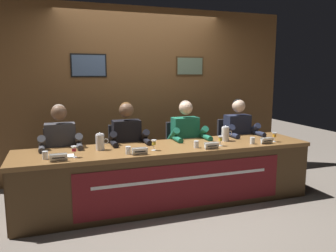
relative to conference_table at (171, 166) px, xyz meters
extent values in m
plane|color=#70665B|center=(0.00, 0.12, -0.50)|extent=(12.00, 12.00, 0.00)
cube|color=brown|center=(0.00, 1.40, 0.80)|extent=(4.83, 0.12, 2.60)
cube|color=black|center=(-0.80, 1.34, 1.22)|extent=(0.51, 0.02, 0.34)
cube|color=slate|center=(-0.80, 1.32, 1.22)|extent=(0.47, 0.01, 0.30)
cube|color=#4C3319|center=(0.79, 1.34, 1.22)|extent=(0.47, 0.02, 0.30)
cube|color=slate|center=(0.79, 1.32, 1.22)|extent=(0.43, 0.01, 0.26)
cube|color=brown|center=(0.00, 0.12, 0.20)|extent=(3.63, 0.80, 0.05)
cube|color=#4C341B|center=(0.00, -0.26, -0.16)|extent=(3.57, 0.04, 0.68)
cube|color=#4C341B|center=(-1.77, 0.12, -0.16)|extent=(0.08, 0.72, 0.68)
cube|color=#4C341B|center=(1.76, 0.12, -0.16)|extent=(0.08, 0.72, 0.68)
cube|color=maroon|center=(0.06, -0.28, -0.16)|extent=(2.48, 0.01, 0.53)
cube|color=white|center=(0.06, -0.29, -0.07)|extent=(2.11, 0.00, 0.04)
cylinder|color=black|center=(-1.25, 0.62, -0.49)|extent=(0.44, 0.44, 0.02)
cylinder|color=black|center=(-1.25, 0.62, -0.27)|extent=(0.05, 0.05, 0.42)
cube|color=#232328|center=(-1.25, 0.62, -0.04)|extent=(0.44, 0.44, 0.03)
cube|color=#232328|center=(-1.25, 0.82, 0.19)|extent=(0.40, 0.05, 0.44)
cylinder|color=black|center=(-1.35, 0.27, -0.27)|extent=(0.10, 0.10, 0.47)
cylinder|color=black|center=(-1.15, 0.27, -0.27)|extent=(0.10, 0.10, 0.47)
cylinder|color=black|center=(-1.35, 0.42, 0.02)|extent=(0.13, 0.34, 0.13)
cylinder|color=black|center=(-1.15, 0.42, 0.02)|extent=(0.13, 0.34, 0.13)
cube|color=#38383D|center=(-1.25, 0.59, 0.26)|extent=(0.36, 0.20, 0.48)
sphere|color=brown|center=(-1.25, 0.57, 0.64)|extent=(0.19, 0.19, 0.19)
sphere|color=gray|center=(-1.25, 0.58, 0.65)|extent=(0.17, 0.17, 0.17)
cylinder|color=#38383D|center=(-1.46, 0.49, 0.28)|extent=(0.09, 0.30, 0.25)
cylinder|color=#38383D|center=(-1.04, 0.49, 0.28)|extent=(0.09, 0.30, 0.25)
cylinder|color=#38383D|center=(-1.46, 0.33, 0.25)|extent=(0.07, 0.24, 0.07)
cylinder|color=#38383D|center=(-1.04, 0.33, 0.25)|extent=(0.07, 0.24, 0.07)
cube|color=white|center=(-1.29, -0.20, 0.26)|extent=(0.18, 0.03, 0.08)
cube|color=white|center=(-1.29, -0.17, 0.26)|extent=(0.18, 0.03, 0.08)
cube|color=black|center=(-1.29, -0.21, 0.26)|extent=(0.12, 0.01, 0.01)
cylinder|color=white|center=(-1.13, -0.08, 0.23)|extent=(0.06, 0.06, 0.00)
cylinder|color=white|center=(-1.13, -0.08, 0.26)|extent=(0.01, 0.01, 0.05)
cone|color=white|center=(-1.13, -0.08, 0.32)|extent=(0.06, 0.06, 0.06)
cylinder|color=#B21E2D|center=(-1.13, -0.08, 0.31)|extent=(0.04, 0.04, 0.04)
cylinder|color=silver|center=(-1.42, -0.06, 0.27)|extent=(0.06, 0.06, 0.08)
cylinder|color=silver|center=(-1.42, -0.06, 0.25)|extent=(0.05, 0.05, 0.05)
cylinder|color=black|center=(-0.42, 0.62, -0.49)|extent=(0.44, 0.44, 0.02)
cylinder|color=black|center=(-0.42, 0.62, -0.27)|extent=(0.05, 0.05, 0.42)
cube|color=#232328|center=(-0.42, 0.62, -0.04)|extent=(0.44, 0.44, 0.03)
cube|color=#232328|center=(-0.42, 0.82, 0.19)|extent=(0.40, 0.05, 0.44)
cylinder|color=black|center=(-0.52, 0.27, -0.27)|extent=(0.10, 0.10, 0.47)
cylinder|color=black|center=(-0.32, 0.27, -0.27)|extent=(0.10, 0.10, 0.47)
cylinder|color=black|center=(-0.52, 0.42, 0.02)|extent=(0.13, 0.34, 0.13)
cylinder|color=black|center=(-0.32, 0.42, 0.02)|extent=(0.13, 0.34, 0.13)
cube|color=black|center=(-0.42, 0.59, 0.26)|extent=(0.36, 0.20, 0.48)
sphere|color=brown|center=(-0.42, 0.57, 0.64)|extent=(0.19, 0.19, 0.19)
sphere|color=#593819|center=(-0.42, 0.58, 0.65)|extent=(0.17, 0.17, 0.17)
cylinder|color=black|center=(-0.63, 0.49, 0.28)|extent=(0.09, 0.30, 0.25)
cylinder|color=black|center=(-0.21, 0.49, 0.28)|extent=(0.09, 0.30, 0.25)
cylinder|color=black|center=(-0.63, 0.33, 0.25)|extent=(0.07, 0.24, 0.07)
cylinder|color=black|center=(-0.21, 0.33, 0.25)|extent=(0.07, 0.24, 0.07)
cube|color=white|center=(-0.44, -0.21, 0.26)|extent=(0.17, 0.03, 0.08)
cube|color=white|center=(-0.44, -0.18, 0.26)|extent=(0.17, 0.03, 0.08)
cube|color=black|center=(-0.44, -0.21, 0.26)|extent=(0.12, 0.01, 0.01)
cylinder|color=white|center=(-0.23, -0.05, 0.23)|extent=(0.06, 0.06, 0.00)
cylinder|color=white|center=(-0.23, -0.05, 0.26)|extent=(0.01, 0.01, 0.05)
cone|color=white|center=(-0.23, -0.05, 0.32)|extent=(0.06, 0.06, 0.06)
cylinder|color=yellow|center=(-0.23, -0.05, 0.31)|extent=(0.04, 0.04, 0.04)
cylinder|color=silver|center=(-0.55, -0.12, 0.27)|extent=(0.06, 0.06, 0.08)
cylinder|color=silver|center=(-0.55, -0.12, 0.25)|extent=(0.05, 0.05, 0.05)
cylinder|color=black|center=(0.41, 0.62, -0.49)|extent=(0.44, 0.44, 0.02)
cylinder|color=black|center=(0.41, 0.62, -0.27)|extent=(0.05, 0.05, 0.42)
cube|color=#232328|center=(0.41, 0.62, -0.04)|extent=(0.44, 0.44, 0.03)
cube|color=#232328|center=(0.41, 0.82, 0.19)|extent=(0.40, 0.05, 0.44)
cylinder|color=black|center=(0.31, 0.27, -0.27)|extent=(0.10, 0.10, 0.47)
cylinder|color=black|center=(0.51, 0.27, -0.27)|extent=(0.10, 0.10, 0.47)
cylinder|color=black|center=(0.31, 0.42, 0.02)|extent=(0.13, 0.34, 0.13)
cylinder|color=black|center=(0.51, 0.42, 0.02)|extent=(0.13, 0.34, 0.13)
cube|color=#196047|center=(0.41, 0.59, 0.26)|extent=(0.36, 0.20, 0.48)
sphere|color=beige|center=(0.41, 0.57, 0.64)|extent=(0.19, 0.19, 0.19)
sphere|color=gray|center=(0.41, 0.58, 0.65)|extent=(0.17, 0.17, 0.17)
cylinder|color=#196047|center=(0.20, 0.49, 0.28)|extent=(0.09, 0.30, 0.25)
cylinder|color=#196047|center=(0.62, 0.49, 0.28)|extent=(0.09, 0.30, 0.25)
cylinder|color=#196047|center=(0.20, 0.33, 0.25)|extent=(0.07, 0.24, 0.07)
cylinder|color=#196047|center=(0.62, 0.33, 0.25)|extent=(0.07, 0.24, 0.07)
cube|color=white|center=(0.43, -0.22, 0.26)|extent=(0.17, 0.03, 0.08)
cube|color=white|center=(0.43, -0.18, 0.26)|extent=(0.17, 0.03, 0.08)
cube|color=black|center=(0.43, -0.22, 0.26)|extent=(0.12, 0.01, 0.01)
cylinder|color=white|center=(0.61, -0.08, 0.23)|extent=(0.06, 0.06, 0.00)
cylinder|color=white|center=(0.61, -0.08, 0.26)|extent=(0.01, 0.01, 0.05)
cone|color=white|center=(0.61, -0.08, 0.32)|extent=(0.06, 0.06, 0.06)
cylinder|color=yellow|center=(0.61, -0.08, 0.31)|extent=(0.04, 0.04, 0.04)
cylinder|color=silver|center=(0.29, -0.08, 0.27)|extent=(0.06, 0.06, 0.08)
cylinder|color=silver|center=(0.29, -0.08, 0.25)|extent=(0.05, 0.05, 0.05)
cylinder|color=black|center=(1.24, 0.62, -0.49)|extent=(0.44, 0.44, 0.02)
cylinder|color=black|center=(1.24, 0.62, -0.27)|extent=(0.05, 0.05, 0.42)
cube|color=#232328|center=(1.24, 0.62, -0.04)|extent=(0.44, 0.44, 0.03)
cube|color=#232328|center=(1.24, 0.82, 0.19)|extent=(0.40, 0.05, 0.44)
cylinder|color=black|center=(1.14, 0.27, -0.27)|extent=(0.10, 0.10, 0.47)
cylinder|color=black|center=(1.34, 0.27, -0.27)|extent=(0.10, 0.10, 0.47)
cylinder|color=black|center=(1.14, 0.42, 0.02)|extent=(0.13, 0.34, 0.13)
cylinder|color=black|center=(1.34, 0.42, 0.02)|extent=(0.13, 0.34, 0.13)
cube|color=#1E2338|center=(1.24, 0.59, 0.26)|extent=(0.36, 0.20, 0.48)
sphere|color=beige|center=(1.24, 0.57, 0.64)|extent=(0.19, 0.19, 0.19)
sphere|color=black|center=(1.24, 0.58, 0.65)|extent=(0.17, 0.17, 0.17)
cylinder|color=#1E2338|center=(1.03, 0.49, 0.28)|extent=(0.09, 0.30, 0.25)
cylinder|color=#1E2338|center=(1.45, 0.49, 0.28)|extent=(0.09, 0.30, 0.25)
cylinder|color=#1E2338|center=(1.03, 0.33, 0.25)|extent=(0.07, 0.24, 0.07)
cylinder|color=#1E2338|center=(1.45, 0.33, 0.25)|extent=(0.07, 0.24, 0.07)
cube|color=white|center=(1.23, -0.18, 0.26)|extent=(0.16, 0.03, 0.08)
cube|color=white|center=(1.23, -0.15, 0.26)|extent=(0.16, 0.03, 0.08)
cube|color=black|center=(1.23, -0.18, 0.26)|extent=(0.11, 0.01, 0.01)
cylinder|color=white|center=(1.39, -0.10, 0.23)|extent=(0.06, 0.06, 0.00)
cylinder|color=white|center=(1.39, -0.10, 0.26)|extent=(0.01, 0.01, 0.05)
cone|color=white|center=(1.39, -0.10, 0.32)|extent=(0.06, 0.06, 0.06)
cylinder|color=orange|center=(1.39, -0.10, 0.31)|extent=(0.04, 0.04, 0.04)
cylinder|color=silver|center=(1.05, -0.11, 0.27)|extent=(0.06, 0.06, 0.08)
cylinder|color=silver|center=(1.05, -0.11, 0.25)|extent=(0.05, 0.05, 0.05)
cylinder|color=silver|center=(-0.82, 0.18, 0.31)|extent=(0.10, 0.10, 0.18)
cylinder|color=silver|center=(-0.82, 0.18, 0.41)|extent=(0.08, 0.09, 0.01)
sphere|color=silver|center=(-0.82, 0.18, 0.42)|extent=(0.02, 0.02, 0.02)
torus|color=silver|center=(-0.75, 0.18, 0.32)|extent=(0.07, 0.01, 0.07)
cylinder|color=silver|center=(0.81, 0.16, 0.31)|extent=(0.10, 0.10, 0.18)
cylinder|color=silver|center=(0.81, 0.16, 0.41)|extent=(0.08, 0.08, 0.01)
sphere|color=silver|center=(0.81, 0.16, 0.42)|extent=(0.02, 0.02, 0.02)
torus|color=silver|center=(0.88, 0.16, 0.32)|extent=(0.07, 0.01, 0.07)
cube|color=white|center=(-1.23, -0.01, 0.23)|extent=(0.23, 0.17, 0.01)
camera|label=1|loc=(-1.31, -3.64, 1.12)|focal=35.42mm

